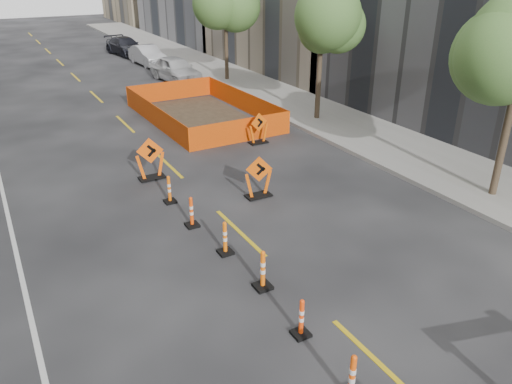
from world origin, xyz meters
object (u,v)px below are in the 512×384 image
parked_car_near (176,69)px  channelizer_5 (191,212)px  channelizer_6 (169,189)px  chevron_sign_right (259,128)px  channelizer_4 (225,238)px  parked_car_mid (148,55)px  chevron_sign_left (150,159)px  chevron_sign_center (258,177)px  channelizer_2 (301,318)px  parked_car_far (125,46)px  channelizer_1 (352,378)px  channelizer_3 (263,270)px

parked_car_near → channelizer_5: bearing=-116.2°
channelizer_6 → chevron_sign_right: bearing=34.1°
channelizer_4 → parked_car_mid: bearing=76.3°
chevron_sign_left → chevron_sign_center: size_ratio=1.07×
chevron_sign_center → channelizer_2: bearing=-90.0°
parked_car_far → chevron_sign_center: bearing=-105.9°
channelizer_2 → chevron_sign_right: (5.15, 10.97, 0.22)m
channelizer_5 → chevron_sign_right: size_ratio=0.71×
channelizer_2 → chevron_sign_center: size_ratio=0.63×
channelizer_5 → parked_car_mid: (6.70, 24.75, 0.22)m
channelizer_5 → chevron_sign_center: chevron_sign_center is taller
channelizer_1 → chevron_sign_right: chevron_sign_right is taller
parked_car_mid → channelizer_6: bearing=-110.6°
chevron_sign_center → parked_car_mid: 24.27m
channelizer_4 → channelizer_5: size_ratio=1.01×
channelizer_1 → channelizer_2: (0.16, 1.84, -0.05)m
channelizer_6 → chevron_sign_center: (2.72, -1.03, 0.25)m
channelizer_4 → channelizer_5: bearing=96.3°
channelizer_6 → parked_car_near: bearing=68.5°
channelizer_2 → channelizer_5: channelizer_5 is taller
channelizer_2 → chevron_sign_right: bearing=64.9°
channelizer_4 → parked_car_far: (6.27, 31.71, 0.21)m
channelizer_2 → chevron_sign_right: 12.12m
chevron_sign_right → channelizer_1: bearing=-119.8°
chevron_sign_center → parked_car_mid: bearing=102.4°
parked_car_far → channelizer_1: bearing=-108.4°
channelizer_2 → channelizer_6: channelizer_6 is taller
channelizer_4 → parked_car_mid: (6.50, 26.59, 0.22)m
parked_car_far → channelizer_6: bearing=-111.6°
chevron_sign_center → chevron_sign_right: 5.33m
channelizer_5 → parked_car_far: parked_car_far is taller
chevron_sign_left → chevron_sign_right: size_ratio=1.16×
channelizer_2 → channelizer_5: (-0.18, 5.51, 0.02)m
channelizer_1 → channelizer_4: channelizer_1 is taller
channelizer_1 → parked_car_mid: bearing=78.2°
parked_car_mid → channelizer_5: bearing=-109.4°
channelizer_1 → parked_car_far: 37.78m
channelizer_4 → channelizer_6: channelizer_4 is taller
channelizer_6 → parked_car_far: (6.48, 28.04, 0.23)m
channelizer_1 → channelizer_2: size_ratio=1.12×
channelizer_3 → channelizer_4: channelizer_3 is taller
channelizer_2 → channelizer_3: bearing=86.0°
channelizer_6 → parked_car_near: (6.58, 16.69, 0.31)m
parked_car_mid → parked_car_near: bearing=-95.5°
channelizer_4 → chevron_sign_left: (-0.11, 5.83, 0.30)m
channelizer_1 → parked_car_mid: (6.68, 32.10, 0.19)m
channelizer_1 → chevron_sign_center: chevron_sign_center is taller
chevron_sign_left → parked_car_mid: 21.78m
chevron_sign_left → parked_car_mid: (6.61, 20.76, -0.08)m
chevron_sign_right → parked_car_near: parked_car_near is taller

